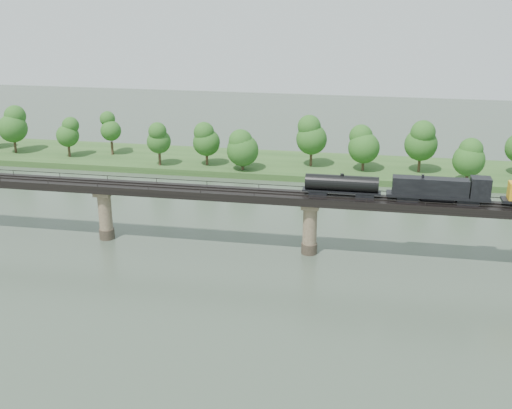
# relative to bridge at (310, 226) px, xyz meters

# --- Properties ---
(ground) EXTENTS (400.00, 400.00, 0.00)m
(ground) POSITION_rel_bridge_xyz_m (0.00, -30.00, -5.46)
(ground) COLOR #334032
(ground) RESTS_ON ground
(far_bank) EXTENTS (300.00, 24.00, 1.60)m
(far_bank) POSITION_rel_bridge_xyz_m (0.00, 55.00, -4.66)
(far_bank) COLOR #2A4D1F
(far_bank) RESTS_ON ground
(bridge) EXTENTS (236.00, 30.00, 11.50)m
(bridge) POSITION_rel_bridge_xyz_m (0.00, 0.00, 0.00)
(bridge) COLOR #473A2D
(bridge) RESTS_ON ground
(bridge_superstructure) EXTENTS (220.00, 4.90, 0.75)m
(bridge_superstructure) POSITION_rel_bridge_xyz_m (0.00, 0.00, 6.33)
(bridge_superstructure) COLOR black
(bridge_superstructure) RESTS_ON bridge
(far_treeline) EXTENTS (289.06, 17.54, 13.60)m
(far_treeline) POSITION_rel_bridge_xyz_m (-8.21, 50.52, 3.37)
(far_treeline) COLOR #382619
(far_treeline) RESTS_ON far_bank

